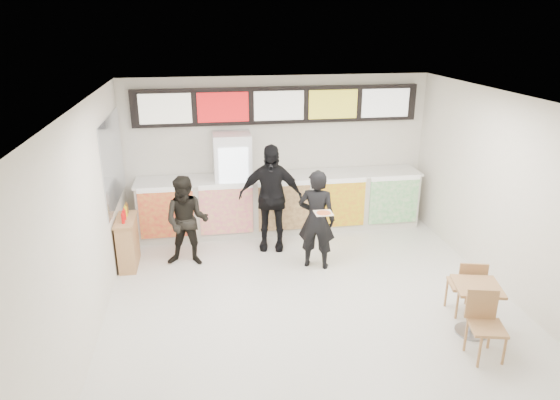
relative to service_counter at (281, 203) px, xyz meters
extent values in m
plane|color=beige|center=(0.00, -3.09, -0.57)|extent=(7.00, 7.00, 0.00)
plane|color=white|center=(0.00, -3.09, 2.43)|extent=(7.00, 7.00, 0.00)
plane|color=silver|center=(0.00, 0.41, 0.93)|extent=(6.00, 0.00, 6.00)
plane|color=silver|center=(-3.00, -3.09, 0.93)|extent=(0.00, 7.00, 7.00)
plane|color=silver|center=(3.00, -3.09, 0.93)|extent=(0.00, 7.00, 7.00)
cube|color=silver|center=(0.00, 0.01, -0.02)|extent=(5.50, 0.70, 1.10)
cube|color=silver|center=(0.00, 0.01, 0.55)|extent=(5.56, 0.76, 0.04)
cube|color=red|center=(-2.20, -0.37, 0.03)|extent=(0.99, 0.02, 0.90)
cube|color=#D8307C|center=(-1.10, -0.37, 0.03)|extent=(0.99, 0.02, 0.90)
cube|color=brown|center=(0.00, -0.37, 0.03)|extent=(0.99, 0.02, 0.90)
cube|color=#CCD517|center=(1.10, -0.37, 0.03)|extent=(0.99, 0.02, 0.90)
cube|color=green|center=(2.20, -0.37, 0.03)|extent=(0.99, 0.02, 0.90)
cube|color=black|center=(0.00, 0.33, 1.88)|extent=(5.50, 0.12, 0.70)
cube|color=white|center=(-2.12, 0.26, 1.88)|extent=(0.95, 0.02, 0.55)
cube|color=red|center=(-1.06, 0.26, 1.88)|extent=(0.95, 0.02, 0.55)
cube|color=white|center=(0.00, 0.26, 1.88)|extent=(0.95, 0.02, 0.55)
cube|color=yellow|center=(1.06, 0.26, 1.88)|extent=(0.95, 0.02, 0.55)
cube|color=white|center=(2.12, 0.26, 1.88)|extent=(0.95, 0.02, 0.55)
cube|color=white|center=(-0.93, 0.03, 0.43)|extent=(0.70, 0.65, 2.00)
cube|color=white|center=(-0.93, -0.31, 0.48)|extent=(0.54, 0.02, 1.50)
cylinder|color=#1F8C19|center=(-1.14, -0.27, -0.12)|extent=(0.07, 0.07, 0.22)
cylinder|color=orange|center=(-1.00, -0.27, -0.12)|extent=(0.07, 0.07, 0.22)
cylinder|color=red|center=(-0.86, -0.27, -0.12)|extent=(0.07, 0.07, 0.22)
cylinder|color=#1748AF|center=(-0.72, -0.27, -0.12)|extent=(0.07, 0.07, 0.22)
cylinder|color=orange|center=(-1.14, -0.27, 0.26)|extent=(0.07, 0.07, 0.22)
cylinder|color=red|center=(-1.00, -0.27, 0.26)|extent=(0.07, 0.07, 0.22)
cylinder|color=#1748AF|center=(-0.86, -0.27, 0.26)|extent=(0.07, 0.07, 0.22)
cylinder|color=#1F8C19|center=(-0.72, -0.27, 0.26)|extent=(0.07, 0.07, 0.22)
cylinder|color=red|center=(-1.14, -0.27, 0.64)|extent=(0.07, 0.07, 0.22)
cylinder|color=#1748AF|center=(-1.00, -0.27, 0.64)|extent=(0.07, 0.07, 0.22)
cylinder|color=#1F8C19|center=(-0.86, -0.27, 0.64)|extent=(0.07, 0.07, 0.22)
cylinder|color=orange|center=(-0.72, -0.27, 0.64)|extent=(0.07, 0.07, 0.22)
cylinder|color=#1748AF|center=(-1.14, -0.27, 1.02)|extent=(0.07, 0.07, 0.22)
cylinder|color=#1F8C19|center=(-1.00, -0.27, 1.02)|extent=(0.07, 0.07, 0.22)
cylinder|color=orange|center=(-0.86, -0.27, 1.02)|extent=(0.07, 0.07, 0.22)
cylinder|color=red|center=(-0.72, -0.27, 1.02)|extent=(0.07, 0.07, 0.22)
cube|color=#B2B7BF|center=(-2.99, -0.64, 1.18)|extent=(0.01, 2.00, 1.50)
imported|color=black|center=(0.33, -1.65, 0.29)|extent=(0.74, 0.62, 1.72)
imported|color=black|center=(-1.81, -1.21, 0.22)|extent=(0.87, 0.74, 1.58)
imported|color=black|center=(-0.32, -0.78, 0.41)|extent=(1.23, 0.71, 1.96)
cube|color=beige|center=(0.33, -2.10, 0.58)|extent=(0.28, 0.28, 0.01)
cone|color=#CC7233|center=(0.33, -2.10, 0.59)|extent=(0.36, 0.36, 0.02)
cube|color=#B17D51|center=(1.97, -3.88, 0.13)|extent=(0.70, 0.70, 0.04)
cylinder|color=gray|center=(1.97, -3.88, -0.22)|extent=(0.08, 0.08, 0.70)
cylinder|color=gray|center=(1.97, -3.88, -0.56)|extent=(0.42, 0.42, 0.03)
cube|color=#B17D51|center=(1.85, -4.40, -0.14)|extent=(0.49, 0.49, 0.04)
cube|color=#B17D51|center=(1.85, -4.22, 0.08)|extent=(0.38, 0.12, 0.41)
cube|color=#B17D51|center=(2.10, -3.37, -0.14)|extent=(0.49, 0.49, 0.04)
cube|color=#B17D51|center=(2.10, -3.55, 0.08)|extent=(0.38, 0.12, 0.41)
cube|color=#B17D51|center=(-2.82, -1.12, -0.16)|extent=(0.28, 0.74, 0.83)
cube|color=#B17D51|center=(-2.82, -1.12, 0.28)|extent=(0.31, 0.78, 0.04)
cylinder|color=red|center=(-2.82, -1.33, 0.38)|extent=(0.06, 0.06, 0.17)
cylinder|color=red|center=(-2.82, -1.17, 0.38)|extent=(0.06, 0.06, 0.17)
cylinder|color=yellow|center=(-2.82, -1.01, 0.38)|extent=(0.06, 0.06, 0.17)
cylinder|color=brown|center=(-2.82, -0.87, 0.38)|extent=(0.06, 0.06, 0.17)
camera|label=1|loc=(-1.50, -9.14, 3.42)|focal=32.00mm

